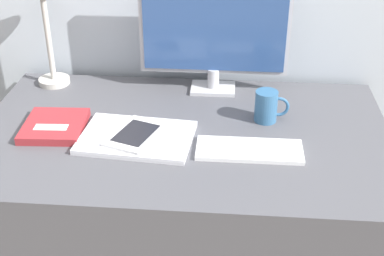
# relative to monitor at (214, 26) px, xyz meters

# --- Properties ---
(desk) EXTENTS (1.28, 0.78, 0.71)m
(desk) POSITION_rel_monitor_xyz_m (-0.08, -0.30, -0.59)
(desk) COLOR #4C4C51
(desk) RESTS_ON ground_plane
(monitor) EXTENTS (0.51, 0.11, 0.44)m
(monitor) POSITION_rel_monitor_xyz_m (0.00, 0.00, 0.00)
(monitor) COLOR #B7B7BC
(monitor) RESTS_ON desk
(keyboard) EXTENTS (0.31, 0.12, 0.01)m
(keyboard) POSITION_rel_monitor_xyz_m (0.12, -0.41, -0.23)
(keyboard) COLOR silver
(keyboard) RESTS_ON desk
(laptop) EXTENTS (0.35, 0.26, 0.02)m
(laptop) POSITION_rel_monitor_xyz_m (-0.21, -0.37, -0.23)
(laptop) COLOR silver
(laptop) RESTS_ON desk
(ereader) EXTENTS (0.18, 0.22, 0.01)m
(ereader) POSITION_rel_monitor_xyz_m (-0.21, -0.37, -0.21)
(ereader) COLOR white
(ereader) RESTS_ON laptop
(desk_lamp) EXTENTS (0.11, 0.11, 0.41)m
(desk_lamp) POSITION_rel_monitor_xyz_m (-0.58, 0.00, 0.03)
(desk_lamp) COLOR #BCB7AD
(desk_lamp) RESTS_ON desk
(notebook) EXTENTS (0.19, 0.21, 0.03)m
(notebook) POSITION_rel_monitor_xyz_m (-0.48, -0.33, -0.22)
(notebook) COLOR maroon
(notebook) RESTS_ON desk
(coffee_mug) EXTENTS (0.11, 0.07, 0.10)m
(coffee_mug) POSITION_rel_monitor_xyz_m (0.18, -0.21, -0.18)
(coffee_mug) COLOR #336089
(coffee_mug) RESTS_ON desk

